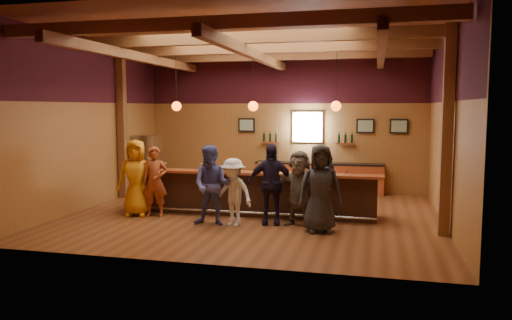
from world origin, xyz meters
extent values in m
plane|color=brown|center=(0.00, 0.00, 0.00)|extent=(9.00, 9.00, 0.00)
cube|color=brown|center=(0.00, 4.00, 2.25)|extent=(9.00, 0.04, 4.50)
cube|color=brown|center=(0.00, -4.00, 2.25)|extent=(9.00, 0.04, 4.50)
cube|color=brown|center=(-4.50, 0.00, 2.25)|extent=(0.04, 8.00, 4.50)
cube|color=brown|center=(4.50, 0.00, 2.25)|extent=(0.04, 8.00, 4.50)
cube|color=brown|center=(0.00, 0.00, 4.50)|extent=(9.00, 8.00, 0.04)
cube|color=#340E16|center=(0.00, 3.98, 3.65)|extent=(9.00, 0.01, 1.70)
cube|color=#340E16|center=(-4.48, 0.00, 3.65)|extent=(0.01, 8.00, 1.70)
cube|color=#340E16|center=(4.48, 0.00, 3.65)|extent=(0.01, 8.00, 1.70)
cube|color=brown|center=(-4.35, 1.50, 2.25)|extent=(0.22, 0.22, 4.50)
cube|color=brown|center=(4.35, -1.00, 2.25)|extent=(0.22, 0.22, 4.50)
cube|color=brown|center=(0.00, -3.00, 4.20)|extent=(8.80, 0.20, 0.25)
cube|color=brown|center=(0.00, -1.00, 4.20)|extent=(8.80, 0.20, 0.25)
cube|color=brown|center=(0.00, 1.00, 4.20)|extent=(8.80, 0.20, 0.25)
cube|color=brown|center=(0.00, 3.00, 4.20)|extent=(8.80, 0.20, 0.25)
cube|color=brown|center=(-3.00, 0.00, 3.95)|extent=(0.18, 7.80, 0.22)
cube|color=brown|center=(0.00, 0.00, 3.95)|extent=(0.18, 7.80, 0.22)
cube|color=brown|center=(3.00, 0.00, 3.95)|extent=(0.18, 7.80, 0.22)
cube|color=black|center=(0.00, 0.00, 0.53)|extent=(6.00, 0.60, 1.05)
cube|color=maroon|center=(0.00, -0.18, 1.08)|extent=(6.30, 0.50, 0.06)
cube|color=black|center=(0.00, 0.38, 0.93)|extent=(6.00, 0.48, 0.05)
cube|color=black|center=(0.00, 0.38, 0.45)|extent=(6.00, 0.48, 0.90)
cube|color=silver|center=(2.00, 0.38, 0.88)|extent=(0.45, 0.40, 0.14)
cube|color=silver|center=(2.50, 0.38, 0.88)|extent=(0.45, 0.40, 0.14)
cylinder|color=silver|center=(0.00, -0.42, 0.15)|extent=(6.00, 0.06, 0.06)
cube|color=maroon|center=(1.20, 3.72, 0.45)|extent=(4.00, 0.50, 0.90)
cube|color=black|center=(1.20, 3.72, 0.93)|extent=(4.00, 0.52, 0.05)
cube|color=silver|center=(0.80, 3.95, 2.05)|extent=(0.95, 0.08, 0.95)
cube|color=white|center=(0.80, 3.90, 2.05)|extent=(0.78, 0.01, 0.78)
cube|color=black|center=(-1.20, 3.94, 2.10)|extent=(0.55, 0.04, 0.45)
cube|color=silver|center=(-1.20, 3.92, 2.10)|extent=(0.45, 0.01, 0.35)
cube|color=black|center=(2.60, 3.94, 2.10)|extent=(0.55, 0.04, 0.45)
cube|color=silver|center=(2.60, 3.92, 2.10)|extent=(0.45, 0.01, 0.35)
cube|color=black|center=(3.60, 3.94, 2.10)|extent=(0.55, 0.04, 0.45)
cube|color=silver|center=(3.60, 3.92, 2.10)|extent=(0.45, 0.01, 0.35)
cube|color=maroon|center=(-0.40, 3.88, 1.55)|extent=(0.60, 0.18, 0.04)
cylinder|color=black|center=(-0.60, 3.88, 1.70)|extent=(0.07, 0.07, 0.26)
cylinder|color=black|center=(-0.40, 3.88, 1.70)|extent=(0.07, 0.07, 0.26)
cylinder|color=black|center=(-0.20, 3.88, 1.70)|extent=(0.07, 0.07, 0.26)
cube|color=maroon|center=(2.00, 3.88, 1.55)|extent=(0.60, 0.18, 0.04)
cylinder|color=black|center=(1.80, 3.88, 1.70)|extent=(0.07, 0.07, 0.26)
cylinder|color=black|center=(2.00, 3.88, 1.70)|extent=(0.07, 0.07, 0.26)
cylinder|color=black|center=(2.20, 3.88, 1.70)|extent=(0.07, 0.07, 0.26)
cylinder|color=black|center=(-2.00, 0.00, 3.33)|extent=(0.01, 0.01, 1.25)
sphere|color=#FF590C|center=(-2.00, 0.00, 2.70)|extent=(0.24, 0.24, 0.24)
cylinder|color=black|center=(0.00, 0.00, 3.33)|extent=(0.01, 0.01, 1.25)
sphere|color=#FF590C|center=(0.00, 0.00, 2.70)|extent=(0.24, 0.24, 0.24)
cylinder|color=black|center=(2.00, 0.00, 3.33)|extent=(0.01, 0.01, 1.25)
sphere|color=#FF590C|center=(2.00, 0.00, 2.70)|extent=(0.24, 0.24, 0.24)
cube|color=silver|center=(-4.10, 2.60, 0.90)|extent=(0.70, 0.70, 1.80)
imported|color=orange|center=(-2.80, -0.71, 0.94)|extent=(1.01, 0.75, 1.88)
imported|color=#963F1B|center=(-2.30, -0.71, 0.86)|extent=(0.71, 0.55, 1.73)
imported|color=#4B5196|center=(-0.66, -1.24, 0.91)|extent=(0.89, 0.70, 1.82)
imported|color=silver|center=(-0.17, -1.20, 0.77)|extent=(1.13, 0.88, 1.54)
imported|color=black|center=(0.62, -0.84, 0.93)|extent=(1.13, 0.58, 1.85)
imported|color=#5E544B|center=(1.27, -0.83, 0.85)|extent=(1.65, 0.81, 1.71)
imported|color=#262629|center=(1.80, -1.31, 0.95)|extent=(1.04, 0.81, 1.89)
imported|color=black|center=(1.70, 1.11, 0.73)|extent=(0.62, 0.52, 1.46)
cylinder|color=brown|center=(0.25, -0.10, 1.22)|extent=(0.21, 0.21, 0.23)
cylinder|color=black|center=(0.35, -0.08, 1.25)|extent=(0.08, 0.08, 0.28)
cylinder|color=black|center=(0.35, -0.08, 1.44)|extent=(0.03, 0.03, 0.10)
cylinder|color=black|center=(1.02, -0.06, 1.23)|extent=(0.07, 0.07, 0.25)
cylinder|color=black|center=(1.02, -0.06, 1.40)|extent=(0.02, 0.02, 0.09)
cylinder|color=silver|center=(-2.68, -0.22, 1.11)|extent=(0.07, 0.07, 0.01)
cylinder|color=silver|center=(-2.68, -0.22, 1.17)|extent=(0.01, 0.01, 0.11)
sphere|color=silver|center=(-2.68, -0.22, 1.26)|extent=(0.08, 0.08, 0.08)
cylinder|color=silver|center=(-2.23, -0.26, 1.11)|extent=(0.07, 0.07, 0.01)
cylinder|color=silver|center=(-2.23, -0.26, 1.17)|extent=(0.01, 0.01, 0.10)
sphere|color=silver|center=(-2.23, -0.26, 1.26)|extent=(0.08, 0.08, 0.08)
cylinder|color=silver|center=(-1.27, -0.22, 1.11)|extent=(0.07, 0.07, 0.01)
cylinder|color=silver|center=(-1.27, -0.22, 1.17)|extent=(0.01, 0.01, 0.10)
sphere|color=silver|center=(-1.27, -0.22, 1.26)|extent=(0.08, 0.08, 0.08)
cylinder|color=silver|center=(-1.00, -0.28, 1.11)|extent=(0.06, 0.06, 0.01)
cylinder|color=silver|center=(-1.00, -0.28, 1.16)|extent=(0.01, 0.01, 0.09)
sphere|color=silver|center=(-1.00, -0.28, 1.24)|extent=(0.07, 0.07, 0.07)
cylinder|color=silver|center=(-0.41, -0.22, 1.11)|extent=(0.07, 0.07, 0.01)
cylinder|color=silver|center=(-0.41, -0.22, 1.17)|extent=(0.01, 0.01, 0.10)
sphere|color=silver|center=(-0.41, -0.22, 1.25)|extent=(0.08, 0.08, 0.08)
cylinder|color=silver|center=(0.66, -0.23, 1.11)|extent=(0.07, 0.07, 0.01)
cylinder|color=silver|center=(0.66, -0.23, 1.17)|extent=(0.01, 0.01, 0.11)
sphere|color=silver|center=(0.66, -0.23, 1.26)|extent=(0.09, 0.09, 0.09)
cylinder|color=silver|center=(1.28, -0.19, 1.11)|extent=(0.07, 0.07, 0.01)
cylinder|color=silver|center=(1.28, -0.19, 1.17)|extent=(0.01, 0.01, 0.10)
sphere|color=silver|center=(1.28, -0.19, 1.25)|extent=(0.08, 0.08, 0.08)
cylinder|color=silver|center=(1.86, -0.14, 1.11)|extent=(0.06, 0.06, 0.01)
cylinder|color=silver|center=(1.86, -0.14, 1.16)|extent=(0.01, 0.01, 0.09)
sphere|color=silver|center=(1.86, -0.14, 1.23)|extent=(0.07, 0.07, 0.07)
camera|label=1|loc=(2.94, -11.85, 2.66)|focal=35.00mm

